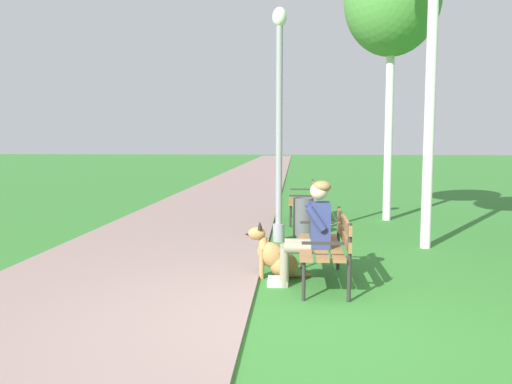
# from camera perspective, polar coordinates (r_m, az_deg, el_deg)

# --- Properties ---
(ground_plane) EXTENTS (120.00, 120.00, 0.00)m
(ground_plane) POSITION_cam_1_polar(r_m,az_deg,el_deg) (4.89, 3.65, -14.68)
(ground_plane) COLOR #33752D
(paved_path) EXTENTS (3.34, 60.00, 0.04)m
(paved_path) POSITION_cam_1_polar(r_m,az_deg,el_deg) (28.71, 0.20, 2.38)
(paved_path) COLOR gray
(paved_path) RESTS_ON ground
(park_bench_near) EXTENTS (0.55, 1.50, 0.85)m
(park_bench_near) POSITION_cam_1_polar(r_m,az_deg,el_deg) (6.13, 8.13, -5.56)
(park_bench_near) COLOR olive
(park_bench_near) RESTS_ON ground
(park_bench_mid) EXTENTS (0.55, 1.50, 0.85)m
(park_bench_mid) POSITION_cam_1_polar(r_m,az_deg,el_deg) (10.74, 5.55, -0.67)
(park_bench_mid) COLOR olive
(park_bench_mid) RESTS_ON ground
(person_seated_on_near_bench) EXTENTS (0.74, 0.49, 1.25)m
(person_seated_on_near_bench) POSITION_cam_1_polar(r_m,az_deg,el_deg) (6.00, 6.23, -4.14)
(person_seated_on_near_bench) COLOR gray
(person_seated_on_near_bench) RESTS_ON ground
(dog_shepherd) EXTENTS (0.83, 0.31, 0.71)m
(dog_shepherd) POSITION_cam_1_polar(r_m,az_deg,el_deg) (6.39, 2.21, -7.35)
(dog_shepherd) COLOR #B27F47
(dog_shepherd) RESTS_ON ground
(lamp_post_near) EXTENTS (0.24, 0.24, 3.90)m
(lamp_post_near) POSITION_cam_1_polar(r_m,az_deg,el_deg) (8.54, 2.63, 7.84)
(lamp_post_near) COLOR gray
(lamp_post_near) RESTS_ON ground
(birch_tree_third) EXTENTS (2.00, 2.09, 5.82)m
(birch_tree_third) POSITION_cam_1_polar(r_m,az_deg,el_deg) (11.61, 15.11, 20.09)
(birch_tree_third) COLOR silver
(birch_tree_third) RESTS_ON ground
(litter_bin) EXTENTS (0.36, 0.36, 0.70)m
(litter_bin) POSITION_cam_1_polar(r_m,az_deg,el_deg) (9.07, 5.36, -2.88)
(litter_bin) COLOR #515156
(litter_bin) RESTS_ON ground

